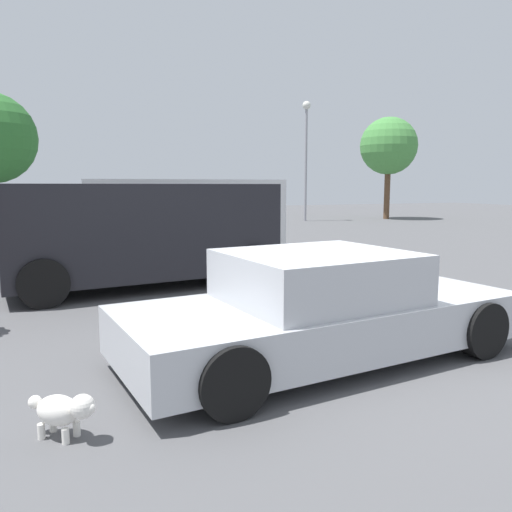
{
  "coord_description": "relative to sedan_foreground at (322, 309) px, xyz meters",
  "views": [
    {
      "loc": [
        -3.0,
        -4.82,
        1.93
      ],
      "look_at": [
        -0.2,
        2.0,
        0.9
      ],
      "focal_mm": 35.5,
      "sensor_mm": 36.0,
      "label": 1
    }
  ],
  "objects": [
    {
      "name": "tree_back_right",
      "position": [
        15.46,
        19.61,
        3.59
      ],
      "size": [
        3.25,
        3.25,
        5.8
      ],
      "color": "brown",
      "rests_on": "ground_plane"
    },
    {
      "name": "suv_dark",
      "position": [
        -1.15,
        4.86,
        0.52
      ],
      "size": [
        5.15,
        2.61,
        1.96
      ],
      "rotation": [
        0.0,
        0.0,
        3.25
      ],
      "color": "black",
      "rests_on": "ground_plane"
    },
    {
      "name": "van_white",
      "position": [
        0.7,
        8.9,
        0.57
      ],
      "size": [
        5.4,
        2.54,
        2.09
      ],
      "rotation": [
        0.0,
        0.0,
        3.07
      ],
      "color": "white",
      "rests_on": "ground_plane"
    },
    {
      "name": "dog",
      "position": [
        -2.74,
        -0.87,
        -0.33
      ],
      "size": [
        0.48,
        0.45,
        0.38
      ],
      "rotation": [
        0.0,
        0.0,
        5.56
      ],
      "color": "white",
      "rests_on": "ground_plane"
    },
    {
      "name": "sedan_foreground",
      "position": [
        0.0,
        0.0,
        0.0
      ],
      "size": [
        4.72,
        2.36,
        1.21
      ],
      "rotation": [
        0.0,
        0.0,
        0.11
      ],
      "color": "#B7BABF",
      "rests_on": "ground_plane"
    },
    {
      "name": "ground_plane",
      "position": [
        0.23,
        0.01,
        -0.56
      ],
      "size": [
        80.0,
        80.0,
        0.0
      ],
      "primitive_type": "plane",
      "color": "#515154"
    },
    {
      "name": "light_post_near",
      "position": [
        10.29,
        19.9,
        3.78
      ],
      "size": [
        0.44,
        0.44,
        6.39
      ],
      "color": "gray",
      "rests_on": "ground_plane"
    }
  ]
}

